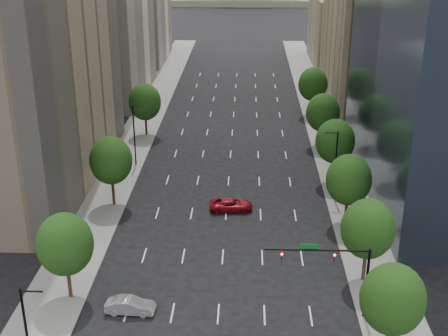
# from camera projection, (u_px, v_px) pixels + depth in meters

# --- Properties ---
(sidewalk_left) EXTENTS (6.00, 200.00, 0.15)m
(sidewalk_left) POSITION_uv_depth(u_px,v_px,m) (115.00, 179.00, 83.35)
(sidewalk_left) COLOR slate
(sidewalk_left) RESTS_ON ground
(sidewalk_right) EXTENTS (6.00, 200.00, 0.15)m
(sidewalk_right) POSITION_uv_depth(u_px,v_px,m) (343.00, 182.00, 82.27)
(sidewalk_right) COLOR slate
(sidewalk_right) RESTS_ON ground
(midrise_cream_left) EXTENTS (14.00, 30.00, 35.00)m
(midrise_cream_left) POSITION_uv_depth(u_px,v_px,m) (105.00, 5.00, 116.73)
(midrise_cream_left) COLOR beige
(midrise_cream_left) RESTS_ON ground
(filler_left) EXTENTS (14.00, 26.00, 18.00)m
(filler_left) POSITION_uv_depth(u_px,v_px,m) (137.00, 22.00, 150.45)
(filler_left) COLOR beige
(filler_left) RESTS_ON ground
(parking_tan_right) EXTENTS (14.00, 30.00, 30.00)m
(parking_tan_right) POSITION_uv_depth(u_px,v_px,m) (370.00, 22.00, 113.17)
(parking_tan_right) COLOR #8C7759
(parking_tan_right) RESTS_ON ground
(filler_right) EXTENTS (14.00, 26.00, 16.00)m
(filler_right) POSITION_uv_depth(u_px,v_px,m) (342.00, 30.00, 146.32)
(filler_right) COLOR #8C7759
(filler_right) RESTS_ON ground
(tree_right_0) EXTENTS (5.20, 5.20, 8.39)m
(tree_right_0) POSITION_uv_depth(u_px,v_px,m) (393.00, 299.00, 47.97)
(tree_right_0) COLOR #382316
(tree_right_0) RESTS_ON ground
(tree_right_1) EXTENTS (5.20, 5.20, 8.75)m
(tree_right_1) POSITION_uv_depth(u_px,v_px,m) (368.00, 229.00, 57.99)
(tree_right_1) COLOR #382316
(tree_right_1) RESTS_ON ground
(tree_right_2) EXTENTS (5.20, 5.20, 8.61)m
(tree_right_2) POSITION_uv_depth(u_px,v_px,m) (349.00, 180.00, 69.13)
(tree_right_2) COLOR #382316
(tree_right_2) RESTS_ON ground
(tree_right_3) EXTENTS (5.20, 5.20, 8.89)m
(tree_right_3) POSITION_uv_depth(u_px,v_px,m) (335.00, 141.00, 80.10)
(tree_right_3) COLOR #382316
(tree_right_3) RESTS_ON ground
(tree_right_4) EXTENTS (5.20, 5.20, 8.46)m
(tree_right_4) POSITION_uv_depth(u_px,v_px,m) (323.00, 113.00, 93.19)
(tree_right_4) COLOR #382316
(tree_right_4) RESTS_ON ground
(tree_right_5) EXTENTS (5.20, 5.20, 8.75)m
(tree_right_5) POSITION_uv_depth(u_px,v_px,m) (313.00, 84.00, 107.86)
(tree_right_5) COLOR #382316
(tree_right_5) RESTS_ON ground
(tree_left_0) EXTENTS (5.20, 5.20, 8.75)m
(tree_left_0) POSITION_uv_depth(u_px,v_px,m) (65.00, 244.00, 55.28)
(tree_left_0) COLOR #382316
(tree_left_0) RESTS_ON ground
(tree_left_1) EXTENTS (5.20, 5.20, 8.97)m
(tree_left_1) POSITION_uv_depth(u_px,v_px,m) (111.00, 160.00, 73.66)
(tree_left_1) COLOR #382316
(tree_left_1) RESTS_ON ground
(tree_left_2) EXTENTS (5.20, 5.20, 8.68)m
(tree_left_2) POSITION_uv_depth(u_px,v_px,m) (145.00, 102.00, 97.78)
(tree_left_2) COLOR #382316
(tree_left_2) RESTS_ON ground
(streetlight_rn) EXTENTS (1.70, 0.20, 9.00)m
(streetlight_rn) POSITION_uv_depth(u_px,v_px,m) (335.00, 163.00, 75.90)
(streetlight_rn) COLOR black
(streetlight_rn) RESTS_ON ground
(streetlight_ln) EXTENTS (1.70, 0.20, 9.00)m
(streetlight_ln) POSITION_uv_depth(u_px,v_px,m) (135.00, 134.00, 86.07)
(streetlight_ln) COLOR black
(streetlight_ln) RESTS_ON ground
(traffic_signal) EXTENTS (9.12, 0.40, 7.38)m
(traffic_signal) POSITION_uv_depth(u_px,v_px,m) (339.00, 267.00, 52.79)
(traffic_signal) COLOR black
(traffic_signal) RESTS_ON ground
(car_silver) EXTENTS (4.54, 1.77, 1.48)m
(car_silver) POSITION_uv_depth(u_px,v_px,m) (130.00, 306.00, 55.04)
(car_silver) COLOR #9D9DA2
(car_silver) RESTS_ON ground
(car_red_far) EXTENTS (5.44, 2.86, 1.46)m
(car_red_far) POSITION_uv_depth(u_px,v_px,m) (231.00, 205.00, 74.32)
(car_red_far) COLOR maroon
(car_red_far) RESTS_ON ground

